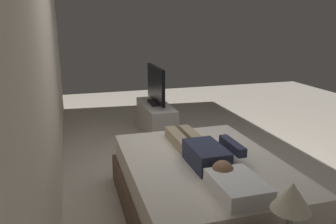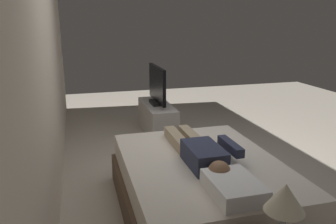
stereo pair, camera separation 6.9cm
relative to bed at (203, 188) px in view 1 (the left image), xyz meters
The scene contains 9 objects.
ground_plane 0.84m from the bed, 16.78° to the right, with size 10.00×10.00×0.00m, color #ADA393.
back_wall 2.10m from the bed, 48.74° to the left, with size 6.40×0.10×2.80m, color beige.
bed is the anchor object (origin of this frame).
pillow 0.71m from the bed, behind, with size 0.48×0.34×0.12m, color white.
person 0.36m from the bed, 18.96° to the left, with size 1.26×0.46×0.18m.
remote 0.52m from the bed, 65.49° to the right, with size 0.15×0.04×0.02m, color black.
tv_stand 2.32m from the bed, ahead, with size 1.10×0.40×0.50m, color #B7B2AD.
tv 2.37m from the bed, ahead, with size 0.88×0.20×0.59m.
lamp 1.38m from the bed, behind, with size 0.22×0.22×0.42m.
Camera 1 is at (-3.38, 1.35, 1.78)m, focal length 35.92 mm.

